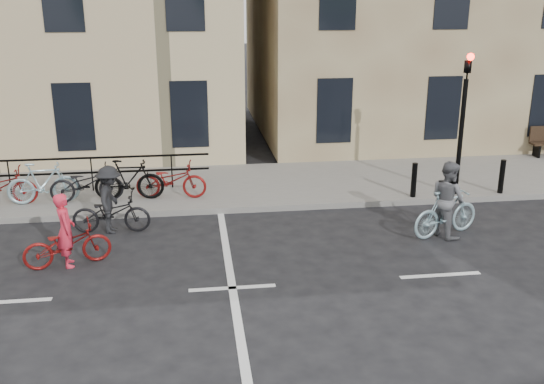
{
  "coord_description": "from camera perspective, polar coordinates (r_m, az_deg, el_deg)",
  "views": [
    {
      "loc": [
        -0.62,
        -10.04,
        5.11
      ],
      "look_at": [
        1.04,
        2.22,
        1.1
      ],
      "focal_mm": 40.0,
      "sensor_mm": 36.0,
      "label": 1
    }
  ],
  "objects": [
    {
      "name": "cyclist_grey",
      "position": [
        13.93,
        16.13,
        -1.27
      ],
      "size": [
        1.84,
        1.07,
        1.71
      ],
      "rotation": [
        0.0,
        0.0,
        1.91
      ],
      "color": "#98BCC8",
      "rests_on": "ground"
    },
    {
      "name": "bollard_west",
      "position": [
        17.0,
        20.81,
        1.37
      ],
      "size": [
        0.14,
        0.14,
        0.9
      ],
      "primitive_type": "cylinder",
      "color": "black",
      "rests_on": "sidewalk"
    },
    {
      "name": "sidewalk",
      "position": [
        17.15,
        -18.69,
        -0.09
      ],
      "size": [
        46.0,
        4.0,
        0.15
      ],
      "primitive_type": "cube",
      "color": "slate",
      "rests_on": "ground"
    },
    {
      "name": "parked_bikes",
      "position": [
        16.16,
        -20.7,
        0.72
      ],
      "size": [
        8.3,
        1.23,
        1.05
      ],
      "color": "black",
      "rests_on": "sidewalk"
    },
    {
      "name": "ground",
      "position": [
        11.28,
        -3.75,
        -9.02
      ],
      "size": [
        120.0,
        120.0,
        0.0
      ],
      "primitive_type": "plane",
      "color": "black",
      "rests_on": "ground"
    },
    {
      "name": "cyclist_pink",
      "position": [
        12.62,
        -18.76,
        -4.37
      ],
      "size": [
        1.78,
        1.02,
        1.5
      ],
      "rotation": [
        0.0,
        0.0,
        1.84
      ],
      "color": "maroon",
      "rests_on": "ground"
    },
    {
      "name": "traffic_light",
      "position": [
        16.13,
        17.6,
        7.65
      ],
      "size": [
        0.18,
        0.3,
        3.9
      ],
      "color": "black",
      "rests_on": "sidewalk"
    },
    {
      "name": "bollard_east",
      "position": [
        16.0,
        13.22,
        1.1
      ],
      "size": [
        0.14,
        0.14,
        0.9
      ],
      "primitive_type": "cylinder",
      "color": "black",
      "rests_on": "sidewalk"
    },
    {
      "name": "cyclist_dark",
      "position": [
        14.07,
        -14.95,
        -1.33
      ],
      "size": [
        1.77,
        1.03,
        1.55
      ],
      "rotation": [
        0.0,
        0.0,
        1.51
      ],
      "color": "black",
      "rests_on": "ground"
    }
  ]
}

